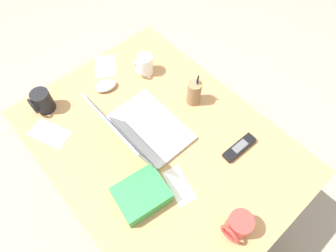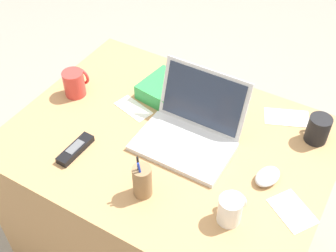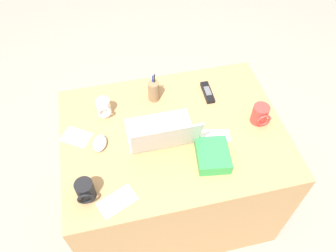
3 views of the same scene
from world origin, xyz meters
name	(u,v)px [view 2 (image 2 of 3)]	position (x,y,z in m)	size (l,w,h in m)	color
ground_plane	(169,247)	(0.00, 0.00, 0.00)	(6.00, 6.00, 0.00)	gray
desk	(169,201)	(0.00, 0.00, 0.38)	(1.14, 0.85, 0.76)	tan
laptop	(190,130)	(0.07, 0.03, 0.81)	(0.34, 0.29, 0.23)	silver
computer_mouse	(268,176)	(0.37, 0.00, 0.77)	(0.07, 0.10, 0.03)	silver
coffee_mug_white	(230,209)	(0.33, -0.20, 0.81)	(0.07, 0.08, 0.10)	white
coffee_mug_tall	(318,128)	(0.45, 0.27, 0.81)	(0.08, 0.09, 0.10)	black
coffee_mug_spare	(75,83)	(-0.45, 0.03, 0.81)	(0.08, 0.10, 0.11)	#C63833
cordless_phone	(75,149)	(-0.25, -0.22, 0.77)	(0.05, 0.15, 0.03)	black
pen_holder	(142,181)	(0.05, -0.25, 0.82)	(0.06, 0.06, 0.17)	olive
snack_bag	(164,88)	(-0.14, 0.20, 0.79)	(0.15, 0.18, 0.06)	green
paper_note_near_laptop	(133,108)	(-0.20, 0.07, 0.76)	(0.15, 0.07, 0.00)	white
paper_note_left	(287,118)	(0.33, 0.32, 0.76)	(0.17, 0.09, 0.00)	white
paper_note_right	(292,211)	(0.49, -0.08, 0.76)	(0.14, 0.10, 0.00)	white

